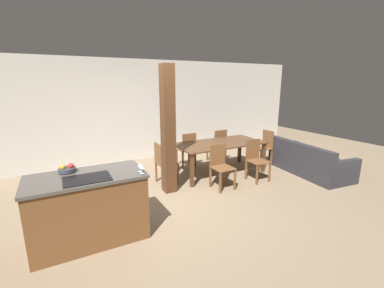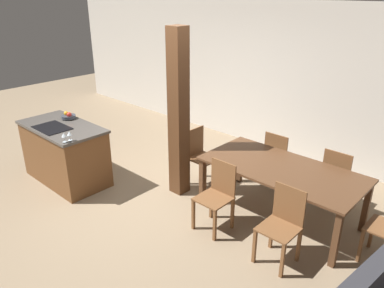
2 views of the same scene
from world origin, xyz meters
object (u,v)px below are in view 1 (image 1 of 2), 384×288
object	(u,v)px
dining_table	(219,146)
kitchen_island	(89,208)
wine_glass_near	(142,167)
dining_chair_far_right	(218,145)
wine_glass_middle	(140,165)
dining_chair_near_right	(256,159)
fruit_bowl	(67,169)
timber_post	(168,131)
dining_chair_far_left	(187,149)
dining_chair_foot_end	(264,147)
dining_chair_near_left	(221,165)
dining_chair_head_end	(164,162)
couch	(308,162)

from	to	relation	value
dining_table	kitchen_island	bearing A→B (deg)	-155.59
wine_glass_near	dining_chair_far_right	world-z (taller)	wine_glass_near
wine_glass_middle	dining_chair_near_right	bearing A→B (deg)	16.99
fruit_bowl	wine_glass_near	bearing A→B (deg)	-33.01
wine_glass_middle	timber_post	bearing A→B (deg)	52.51
dining_chair_far_left	dining_chair_foot_end	size ratio (longest dim) A/B	1.00
dining_chair_near_left	dining_chair_far_right	distance (m)	1.75
dining_chair_far_left	dining_table	bearing A→B (deg)	122.09
fruit_bowl	dining_chair_near_right	xyz separation A→B (m)	(3.71, 0.39, -0.51)
wine_glass_near	dining_chair_far_left	distance (m)	3.15
kitchen_island	dining_chair_head_end	distance (m)	2.14
fruit_bowl	dining_chair_far_right	distance (m)	4.19
kitchen_island	dining_chair_near_right	distance (m)	3.57
timber_post	dining_table	bearing A→B (deg)	15.77
dining_chair_near_right	couch	world-z (taller)	dining_chair_near_right
dining_chair_far_right	kitchen_island	bearing A→B (deg)	31.19
kitchen_island	dining_chair_far_left	bearing A→B (deg)	39.49
dining_chair_foot_end	timber_post	distance (m)	2.99
fruit_bowl	dining_chair_near_left	world-z (taller)	fruit_bowl
wine_glass_near	dining_chair_foot_end	xyz separation A→B (m)	(3.79, 1.70, -0.57)
dining_chair_near_left	couch	world-z (taller)	dining_chair_near_left
dining_chair_far_left	dining_chair_far_right	xyz separation A→B (m)	(0.93, 0.00, 0.00)
dining_chair_far_left	timber_post	xyz separation A→B (m)	(-1.00, -1.16, 0.75)
kitchen_island	dining_chair_near_left	distance (m)	2.66
fruit_bowl	couch	world-z (taller)	fruit_bowl
dining_chair_near_left	dining_chair_foot_end	world-z (taller)	same
dining_table	dining_chair_far_left	size ratio (longest dim) A/B	2.33
fruit_bowl	dining_chair_far_right	size ratio (longest dim) A/B	0.25
dining_chair_near_right	dining_chair_foot_end	distance (m)	1.20
wine_glass_near	dining_table	bearing A→B (deg)	35.45
dining_table	dining_chair_near_left	xyz separation A→B (m)	(-0.47, -0.74, -0.19)
fruit_bowl	dining_table	distance (m)	3.45
dining_table	dining_chair_far_right	bearing A→B (deg)	57.91
wine_glass_near	dining_chair_foot_end	world-z (taller)	wine_glass_near
wine_glass_middle	couch	distance (m)	4.35
fruit_bowl	dining_chair_near_right	distance (m)	3.77
wine_glass_middle	wine_glass_near	bearing A→B (deg)	-90.00
kitchen_island	dining_chair_foot_end	size ratio (longest dim) A/B	1.65
wine_glass_near	dining_chair_head_end	size ratio (longest dim) A/B	0.15
kitchen_island	dining_chair_far_right	xyz separation A→B (m)	(3.51, 2.12, 0.00)
fruit_bowl	kitchen_island	bearing A→B (deg)	-50.74
dining_chair_far_left	dining_chair_head_end	size ratio (longest dim) A/B	1.00
wine_glass_middle	dining_chair_far_right	xyz separation A→B (m)	(2.85, 2.36, -0.57)
wine_glass_near	kitchen_island	bearing A→B (deg)	154.57
fruit_bowl	dining_table	bearing A→B (deg)	19.30
dining_chair_far_left	kitchen_island	bearing A→B (deg)	39.49
wine_glass_near	timber_post	world-z (taller)	timber_post
dining_chair_near_left	dining_chair_foot_end	xyz separation A→B (m)	(1.87, 0.74, 0.00)
dining_chair_far_right	dining_chair_head_end	xyz separation A→B (m)	(-1.87, -0.74, 0.00)
wine_glass_middle	dining_table	bearing A→B (deg)	34.10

